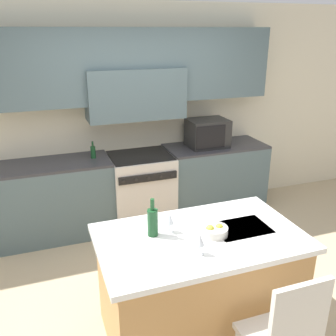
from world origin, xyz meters
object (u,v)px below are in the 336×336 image
at_px(microwave, 207,133).
at_px(wine_glass_near, 200,240).
at_px(fruit_bowl, 214,230).
at_px(oil_bottle_on_counter, 93,152).
at_px(wine_glass_far, 170,219).
at_px(island_chair, 285,336).
at_px(wine_bottle, 153,222).
at_px(range_stove, 141,189).

height_order(microwave, wine_glass_near, microwave).
bearing_deg(fruit_bowl, oil_bottle_on_counter, 106.18).
bearing_deg(fruit_bowl, wine_glass_far, 153.39).
xyz_separation_m(island_chair, wine_bottle, (-0.57, 0.93, 0.43)).
bearing_deg(island_chair, range_stove, 93.13).
relative_size(island_chair, wine_glass_far, 6.35).
relative_size(wine_glass_near, oil_bottle_on_counter, 0.81).
height_order(wine_glass_far, fruit_bowl, wine_glass_far).
xyz_separation_m(fruit_bowl, oil_bottle_on_counter, (-0.59, 2.05, 0.07)).
xyz_separation_m(wine_glass_near, fruit_bowl, (0.22, 0.21, -0.08)).
height_order(wine_bottle, wine_glass_far, wine_bottle).
bearing_deg(microwave, oil_bottle_on_counter, 178.98).
xyz_separation_m(microwave, island_chair, (-0.77, -2.80, -0.53)).
bearing_deg(wine_bottle, wine_glass_near, -57.35).
relative_size(microwave, wine_glass_far, 3.09).
height_order(wine_glass_near, wine_glass_far, same).
bearing_deg(wine_glass_near, microwave, 63.55).
bearing_deg(island_chair, wine_bottle, 121.47).
bearing_deg(wine_glass_far, wine_glass_near, -75.72).
xyz_separation_m(wine_glass_far, oil_bottle_on_counter, (-0.29, 1.89, -0.00)).
relative_size(range_stove, island_chair, 0.88).
height_order(microwave, oil_bottle_on_counter, microwave).
relative_size(wine_glass_near, wine_glass_far, 1.00).
height_order(wine_bottle, wine_glass_near, wine_bottle).
distance_m(microwave, fruit_bowl, 2.21).
bearing_deg(range_stove, fruit_bowl, -89.16).
distance_m(island_chair, wine_bottle, 1.17).
distance_m(wine_bottle, fruit_bowl, 0.48).
height_order(wine_glass_near, fruit_bowl, wine_glass_near).
relative_size(range_stove, oil_bottle_on_counter, 4.51).
bearing_deg(range_stove, wine_bottle, -102.70).
distance_m(microwave, island_chair, 2.95).
distance_m(island_chair, wine_glass_near, 0.79).
bearing_deg(wine_glass_near, island_chair, -59.29).
bearing_deg(wine_glass_far, microwave, 57.28).
relative_size(microwave, oil_bottle_on_counter, 2.49).
bearing_deg(island_chair, oil_bottle_on_counter, 104.24).
xyz_separation_m(island_chair, wine_glass_near, (-0.34, 0.57, 0.43)).
relative_size(island_chair, wine_glass_near, 6.35).
distance_m(wine_glass_far, oil_bottle_on_counter, 1.91).
distance_m(microwave, oil_bottle_on_counter, 1.49).
height_order(island_chair, wine_glass_near, wine_glass_near).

